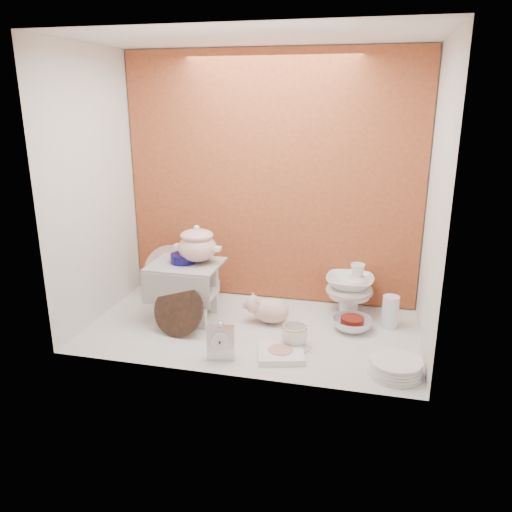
{
  "coord_description": "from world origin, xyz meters",
  "views": [
    {
      "loc": [
        0.63,
        -2.5,
        1.24
      ],
      "look_at": [
        0.02,
        0.02,
        0.42
      ],
      "focal_mm": 35.81,
      "sensor_mm": 36.0,
      "label": 1
    }
  ],
  "objects_px": {
    "plush_pig": "(271,310)",
    "porcelain_tower": "(349,289)",
    "soup_tureen": "(197,244)",
    "gold_rim_teacup": "(294,335)",
    "blue_white_vase": "(202,280)",
    "dinner_plate_stack": "(396,367)",
    "step_stool": "(187,291)",
    "mantel_clock": "(221,341)",
    "crystal_bowl": "(352,324)",
    "floral_platter": "(172,272)"
  },
  "relations": [
    {
      "from": "step_stool",
      "to": "mantel_clock",
      "type": "distance_m",
      "value": 0.54
    },
    {
      "from": "blue_white_vase",
      "to": "gold_rim_teacup",
      "type": "xyz_separation_m",
      "value": [
        0.68,
        -0.52,
        -0.05
      ]
    },
    {
      "from": "gold_rim_teacup",
      "to": "dinner_plate_stack",
      "type": "height_order",
      "value": "gold_rim_teacup"
    },
    {
      "from": "plush_pig",
      "to": "porcelain_tower",
      "type": "relative_size",
      "value": 0.82
    },
    {
      "from": "step_stool",
      "to": "mantel_clock",
      "type": "height_order",
      "value": "step_stool"
    },
    {
      "from": "blue_white_vase",
      "to": "dinner_plate_stack",
      "type": "height_order",
      "value": "blue_white_vase"
    },
    {
      "from": "mantel_clock",
      "to": "soup_tureen",
      "type": "bearing_deg",
      "value": 110.67
    },
    {
      "from": "step_stool",
      "to": "blue_white_vase",
      "type": "bearing_deg",
      "value": 93.14
    },
    {
      "from": "soup_tureen",
      "to": "blue_white_vase",
      "type": "bearing_deg",
      "value": 105.57
    },
    {
      "from": "step_stool",
      "to": "blue_white_vase",
      "type": "height_order",
      "value": "step_stool"
    },
    {
      "from": "floral_platter",
      "to": "crystal_bowl",
      "type": "distance_m",
      "value": 1.17
    },
    {
      "from": "step_stool",
      "to": "porcelain_tower",
      "type": "relative_size",
      "value": 1.23
    },
    {
      "from": "blue_white_vase",
      "to": "plush_pig",
      "type": "distance_m",
      "value": 0.57
    },
    {
      "from": "mantel_clock",
      "to": "gold_rim_teacup",
      "type": "height_order",
      "value": "mantel_clock"
    },
    {
      "from": "blue_white_vase",
      "to": "porcelain_tower",
      "type": "height_order",
      "value": "porcelain_tower"
    },
    {
      "from": "blue_white_vase",
      "to": "porcelain_tower",
      "type": "xyz_separation_m",
      "value": [
        0.92,
        -0.03,
        0.04
      ]
    },
    {
      "from": "soup_tureen",
      "to": "plush_pig",
      "type": "height_order",
      "value": "soup_tureen"
    },
    {
      "from": "step_stool",
      "to": "soup_tureen",
      "type": "height_order",
      "value": "soup_tureen"
    },
    {
      "from": "step_stool",
      "to": "soup_tureen",
      "type": "bearing_deg",
      "value": 29.07
    },
    {
      "from": "blue_white_vase",
      "to": "crystal_bowl",
      "type": "distance_m",
      "value": 0.99
    },
    {
      "from": "crystal_bowl",
      "to": "porcelain_tower",
      "type": "bearing_deg",
      "value": 99.04
    },
    {
      "from": "porcelain_tower",
      "to": "step_stool",
      "type": "bearing_deg",
      "value": -162.96
    },
    {
      "from": "floral_platter",
      "to": "porcelain_tower",
      "type": "bearing_deg",
      "value": 0.88
    },
    {
      "from": "soup_tureen",
      "to": "blue_white_vase",
      "type": "relative_size",
      "value": 1.09
    },
    {
      "from": "soup_tureen",
      "to": "step_stool",
      "type": "bearing_deg",
      "value": -151.17
    },
    {
      "from": "floral_platter",
      "to": "blue_white_vase",
      "type": "height_order",
      "value": "floral_platter"
    },
    {
      "from": "dinner_plate_stack",
      "to": "porcelain_tower",
      "type": "relative_size",
      "value": 0.79
    },
    {
      "from": "blue_white_vase",
      "to": "plush_pig",
      "type": "relative_size",
      "value": 0.91
    },
    {
      "from": "blue_white_vase",
      "to": "dinner_plate_stack",
      "type": "distance_m",
      "value": 1.36
    },
    {
      "from": "dinner_plate_stack",
      "to": "porcelain_tower",
      "type": "bearing_deg",
      "value": 111.7
    },
    {
      "from": "plush_pig",
      "to": "porcelain_tower",
      "type": "xyz_separation_m",
      "value": [
        0.42,
        0.24,
        0.08
      ]
    },
    {
      "from": "step_stool",
      "to": "gold_rim_teacup",
      "type": "relative_size",
      "value": 2.9
    },
    {
      "from": "dinner_plate_stack",
      "to": "crystal_bowl",
      "type": "distance_m",
      "value": 0.49
    },
    {
      "from": "step_stool",
      "to": "dinner_plate_stack",
      "type": "distance_m",
      "value": 1.23
    },
    {
      "from": "blue_white_vase",
      "to": "gold_rim_teacup",
      "type": "relative_size",
      "value": 1.76
    },
    {
      "from": "step_stool",
      "to": "gold_rim_teacup",
      "type": "xyz_separation_m",
      "value": [
        0.66,
        -0.21,
        -0.1
      ]
    },
    {
      "from": "mantel_clock",
      "to": "dinner_plate_stack",
      "type": "relative_size",
      "value": 0.78
    },
    {
      "from": "step_stool",
      "to": "plush_pig",
      "type": "bearing_deg",
      "value": 4.95
    },
    {
      "from": "soup_tureen",
      "to": "blue_white_vase",
      "type": "xyz_separation_m",
      "value": [
        -0.08,
        0.28,
        -0.32
      ]
    },
    {
      "from": "soup_tureen",
      "to": "gold_rim_teacup",
      "type": "distance_m",
      "value": 0.75
    },
    {
      "from": "gold_rim_teacup",
      "to": "porcelain_tower",
      "type": "relative_size",
      "value": 0.43
    },
    {
      "from": "soup_tureen",
      "to": "plush_pig",
      "type": "bearing_deg",
      "value": 0.87
    },
    {
      "from": "mantel_clock",
      "to": "blue_white_vase",
      "type": "bearing_deg",
      "value": 105.33
    },
    {
      "from": "soup_tureen",
      "to": "mantel_clock",
      "type": "height_order",
      "value": "soup_tureen"
    },
    {
      "from": "dinner_plate_stack",
      "to": "crystal_bowl",
      "type": "relative_size",
      "value": 1.15
    },
    {
      "from": "plush_pig",
      "to": "step_stool",
      "type": "bearing_deg",
      "value": -159.82
    },
    {
      "from": "step_stool",
      "to": "mantel_clock",
      "type": "relative_size",
      "value": 2.0
    },
    {
      "from": "step_stool",
      "to": "soup_tureen",
      "type": "distance_m",
      "value": 0.28
    },
    {
      "from": "floral_platter",
      "to": "gold_rim_teacup",
      "type": "height_order",
      "value": "floral_platter"
    },
    {
      "from": "dinner_plate_stack",
      "to": "porcelain_tower",
      "type": "height_order",
      "value": "porcelain_tower"
    }
  ]
}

